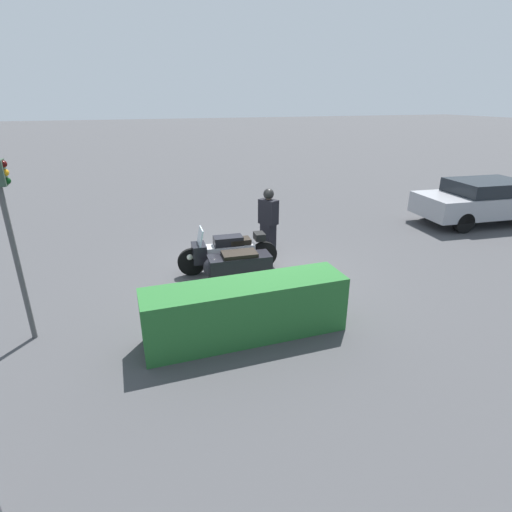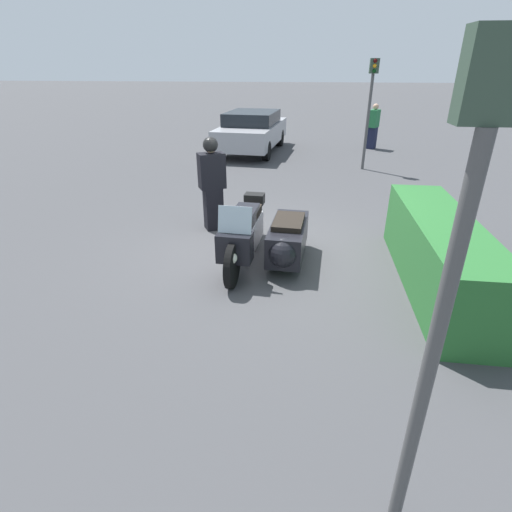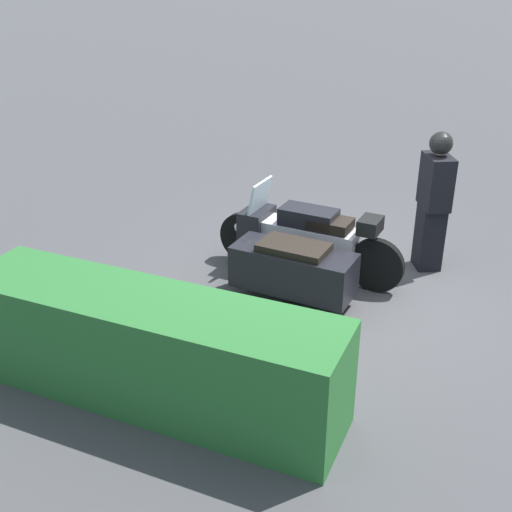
# 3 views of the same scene
# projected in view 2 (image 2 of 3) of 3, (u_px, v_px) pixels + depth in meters

# --- Properties ---
(ground_plane) EXTENTS (160.00, 160.00, 0.00)m
(ground_plane) POSITION_uv_depth(u_px,v_px,m) (272.00, 248.00, 7.23)
(ground_plane) COLOR #424244
(police_motorcycle) EXTENTS (2.49, 1.34, 1.17)m
(police_motorcycle) POSITION_uv_depth(u_px,v_px,m) (267.00, 237.00, 6.50)
(police_motorcycle) COLOR black
(police_motorcycle) RESTS_ON ground
(officer_rider) EXTENTS (0.50, 0.57, 1.81)m
(officer_rider) POSITION_uv_depth(u_px,v_px,m) (212.00, 182.00, 7.71)
(officer_rider) COLOR black
(officer_rider) RESTS_ON ground
(hedge_bush_curbside) EXTENTS (3.61, 0.86, 1.04)m
(hedge_bush_curbside) POSITION_uv_depth(u_px,v_px,m) (438.00, 253.00, 5.81)
(hedge_bush_curbside) COLOR #28662D
(hedge_bush_curbside) RESTS_ON ground
(traffic_light_near) EXTENTS (0.23, 0.26, 3.15)m
(traffic_light_near) POSITION_uv_depth(u_px,v_px,m) (452.00, 260.00, 2.05)
(traffic_light_near) COLOR #4C4C4C
(traffic_light_near) RESTS_ON ground
(traffic_light_far) EXTENTS (0.23, 0.27, 3.18)m
(traffic_light_far) POSITION_uv_depth(u_px,v_px,m) (370.00, 98.00, 11.83)
(traffic_light_far) COLOR #4C4C4C
(traffic_light_far) RESTS_ON ground
(parked_car_background) EXTENTS (4.73, 2.28, 1.46)m
(parked_car_background) POSITION_uv_depth(u_px,v_px,m) (252.00, 130.00, 14.98)
(parked_car_background) COLOR #9E9EA3
(parked_car_background) RESTS_ON ground
(pedestrian_bystander) EXTENTS (0.56, 0.47, 1.68)m
(pedestrian_bystander) POSITION_uv_depth(u_px,v_px,m) (373.00, 126.00, 15.55)
(pedestrian_bystander) COLOR #191E38
(pedestrian_bystander) RESTS_ON ground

